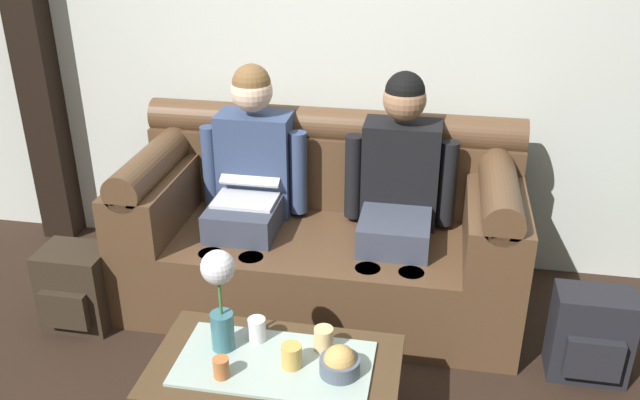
# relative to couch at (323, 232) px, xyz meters

# --- Properties ---
(back_wall_patterned) EXTENTS (6.00, 0.12, 2.90)m
(back_wall_patterned) POSITION_rel_couch_xyz_m (-0.00, 0.53, 1.07)
(back_wall_patterned) COLOR silver
(back_wall_patterned) RESTS_ON ground_plane
(couch) EXTENTS (1.98, 0.88, 0.96)m
(couch) POSITION_rel_couch_xyz_m (0.00, 0.00, 0.00)
(couch) COLOR #513823
(couch) RESTS_ON ground_plane
(person_left) EXTENTS (0.56, 0.67, 1.22)m
(person_left) POSITION_rel_couch_xyz_m (-0.38, -0.00, 0.28)
(person_left) COLOR #383D4C
(person_left) RESTS_ON ground_plane
(person_right) EXTENTS (0.56, 0.67, 1.22)m
(person_right) POSITION_rel_couch_xyz_m (0.38, -0.00, 0.28)
(person_right) COLOR #383D4C
(person_right) RESTS_ON ground_plane
(coffee_table) EXTENTS (0.96, 0.56, 0.37)m
(coffee_table) POSITION_rel_couch_xyz_m (-0.00, -1.05, -0.06)
(coffee_table) COLOR #47331E
(coffee_table) RESTS_ON ground_plane
(flower_vase) EXTENTS (0.13, 0.13, 0.44)m
(flower_vase) POSITION_rel_couch_xyz_m (-0.22, -1.00, 0.25)
(flower_vase) COLOR #336672
(flower_vase) RESTS_ON coffee_table
(snack_bowl) EXTENTS (0.15, 0.15, 0.13)m
(snack_bowl) POSITION_rel_couch_xyz_m (0.26, -1.07, 0.04)
(snack_bowl) COLOR #4C5666
(snack_bowl) RESTS_ON coffee_table
(cup_near_left) EXTENTS (0.06, 0.06, 0.08)m
(cup_near_left) POSITION_rel_couch_xyz_m (-0.17, -1.17, 0.03)
(cup_near_left) COLOR #B26633
(cup_near_left) RESTS_ON coffee_table
(cup_near_right) EXTENTS (0.07, 0.07, 0.10)m
(cup_near_right) POSITION_rel_couch_xyz_m (-0.10, -0.93, 0.04)
(cup_near_right) COLOR silver
(cup_near_right) RESTS_ON coffee_table
(cup_far_center) EXTENTS (0.08, 0.08, 0.09)m
(cup_far_center) POSITION_rel_couch_xyz_m (0.17, -0.94, 0.04)
(cup_far_center) COLOR #DBB77A
(cup_far_center) RESTS_ON coffee_table
(cup_far_left) EXTENTS (0.08, 0.08, 0.09)m
(cup_far_left) POSITION_rel_couch_xyz_m (0.07, -1.06, 0.04)
(cup_far_left) COLOR gold
(cup_far_left) RESTS_ON coffee_table
(backpack_left) EXTENTS (0.33, 0.30, 0.42)m
(backpack_left) POSITION_rel_couch_xyz_m (-1.15, -0.49, -0.17)
(backpack_left) COLOR #2D2319
(backpack_left) RESTS_ON ground_plane
(backpack_right) EXTENTS (0.34, 0.25, 0.43)m
(backpack_right) POSITION_rel_couch_xyz_m (1.28, -0.44, -0.17)
(backpack_right) COLOR black
(backpack_right) RESTS_ON ground_plane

